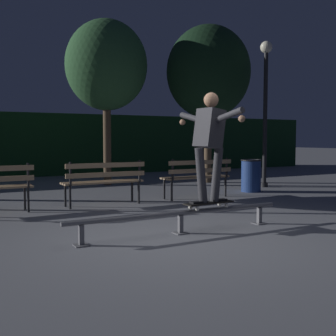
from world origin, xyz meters
The scene contains 11 objects.
ground_plane centered at (0.00, 0.00, 0.00)m, with size 90.00×90.00×0.00m, color slate.
hedge_backdrop centered at (0.00, 10.47, 1.10)m, with size 24.00×1.20×2.20m, color #193D1E.
grind_rail centered at (0.00, 0.08, 0.24)m, with size 3.29×0.18×0.31m.
skateboard centered at (0.47, 0.08, 0.39)m, with size 0.79×0.27×0.09m.
skateboarder centered at (0.47, 0.08, 1.32)m, with size 0.63×1.41×1.56m.
park_bench_left_center centered at (-0.11, 2.86, 0.54)m, with size 1.61×0.45×0.88m.
park_bench_right_center centered at (2.03, 2.86, 0.54)m, with size 1.61×0.45×0.88m.
tree_behind_benches centered at (1.23, 6.40, 3.35)m, with size 2.29×2.29×4.62m.
tree_far_right centered at (4.09, 5.56, 3.26)m, with size 2.47×2.47×4.63m.
lamp_post_right centered at (4.79, 3.85, 2.48)m, with size 0.32×0.32×3.90m.
trash_can centered at (3.82, 3.22, 0.41)m, with size 0.52×0.52×0.80m.
Camera 1 is at (-2.84, -4.85, 1.31)m, focal length 44.61 mm.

